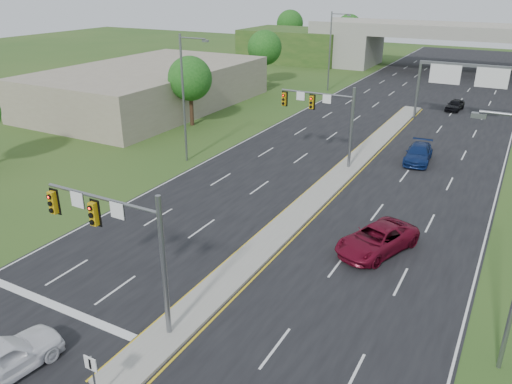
{
  "coord_description": "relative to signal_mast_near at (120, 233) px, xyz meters",
  "views": [
    {
      "loc": [
        12.39,
        -14.36,
        15.08
      ],
      "look_at": [
        -1.16,
        10.45,
        3.0
      ],
      "focal_mm": 35.0,
      "sensor_mm": 36.0,
      "label": 1
    }
  ],
  "objects": [
    {
      "name": "signal_mast_near",
      "position": [
        0.0,
        0.0,
        0.0
      ],
      "size": [
        6.62,
        0.6,
        7.0
      ],
      "color": "slate",
      "rests_on": "ground"
    },
    {
      "name": "lane_markings",
      "position": [
        1.66,
        28.99,
        -4.7
      ],
      "size": [
        23.72,
        160.0,
        0.01
      ],
      "color": "gold",
      "rests_on": "road"
    },
    {
      "name": "lightpole_l_mid",
      "position": [
        -11.03,
        20.07,
        1.38
      ],
      "size": [
        2.85,
        0.25,
        11.0
      ],
      "color": "slate",
      "rests_on": "ground"
    },
    {
      "name": "keep_right_sign",
      "position": [
        2.26,
        -4.45,
        -3.21
      ],
      "size": [
        0.6,
        0.13,
        2.2
      ],
      "color": "slate",
      "rests_on": "ground"
    },
    {
      "name": "tree_back_b",
      "position": [
        -21.74,
        94.07,
        0.78
      ],
      "size": [
        5.6,
        5.6,
        8.32
      ],
      "color": "#382316",
      "rests_on": "ground"
    },
    {
      "name": "car_far_c",
      "position": [
        7.03,
        51.4,
        -4.03
      ],
      "size": [
        2.08,
        4.15,
        1.36
      ],
      "primitive_type": "imported",
      "rotation": [
        0.0,
        0.0,
        -0.12
      ],
      "color": "black",
      "rests_on": "road"
    },
    {
      "name": "tree_l_mid",
      "position": [
        -21.74,
        55.07,
        0.78
      ],
      "size": [
        5.2,
        5.2,
        8.12
      ],
      "color": "#382316",
      "rests_on": "ground"
    },
    {
      "name": "signal_mast_far",
      "position": [
        0.0,
        25.0,
        0.0
      ],
      "size": [
        6.62,
        0.6,
        7.0
      ],
      "color": "slate",
      "rests_on": "ground"
    },
    {
      "name": "road",
      "position": [
        2.26,
        35.07,
        -4.72
      ],
      "size": [
        24.0,
        160.0,
        0.02
      ],
      "primitive_type": "cube",
      "color": "black",
      "rests_on": "ground"
    },
    {
      "name": "car_far_b",
      "position": [
        7.14,
        29.74,
        -3.95
      ],
      "size": [
        2.51,
        5.34,
        1.51
      ],
      "primitive_type": "imported",
      "rotation": [
        0.0,
        0.0,
        0.08
      ],
      "color": "navy",
      "rests_on": "road"
    },
    {
      "name": "tree_back_a",
      "position": [
        -35.74,
        94.07,
        1.11
      ],
      "size": [
        6.0,
        6.0,
        8.85
      ],
      "color": "#382316",
      "rests_on": "ground"
    },
    {
      "name": "sign_gantry",
      "position": [
        8.95,
        44.99,
        0.51
      ],
      "size": [
        11.58,
        0.44,
        6.67
      ],
      "color": "slate",
      "rests_on": "ground"
    },
    {
      "name": "median",
      "position": [
        2.26,
        23.07,
        -4.63
      ],
      "size": [
        2.0,
        54.0,
        0.16
      ],
      "primitive_type": "cube",
      "color": "gray",
      "rests_on": "road"
    },
    {
      "name": "car_far_a",
      "position": [
        8.42,
        12.16,
        -3.91
      ],
      "size": [
        4.47,
        6.28,
        1.59
      ],
      "primitive_type": "imported",
      "rotation": [
        0.0,
        0.0,
        -0.36
      ],
      "color": "maroon",
      "rests_on": "road"
    },
    {
      "name": "ground",
      "position": [
        2.26,
        0.07,
        -4.73
      ],
      "size": [
        240.0,
        240.0,
        0.0
      ],
      "primitive_type": "plane",
      "color": "#294E1C",
      "rests_on": "ground"
    },
    {
      "name": "tree_l_near",
      "position": [
        -17.74,
        30.07,
        0.45
      ],
      "size": [
        4.8,
        4.8,
        7.6
      ],
      "color": "#382316",
      "rests_on": "ground"
    },
    {
      "name": "lightpole_l_far",
      "position": [
        -11.03,
        55.07,
        1.38
      ],
      "size": [
        2.85,
        0.25,
        11.0
      ],
      "color": "slate",
      "rests_on": "ground"
    },
    {
      "name": "car_white",
      "position": [
        -2.08,
        -5.27,
        -3.85
      ],
      "size": [
        2.6,
        5.21,
        1.71
      ],
      "primitive_type": "imported",
      "rotation": [
        0.0,
        0.0,
        3.02
      ],
      "color": "white",
      "rests_on": "road"
    },
    {
      "name": "overpass",
      "position": [
        2.26,
        80.07,
        -1.17
      ],
      "size": [
        80.0,
        14.0,
        8.1
      ],
      "color": "gray",
      "rests_on": "ground"
    },
    {
      "name": "commercial_building",
      "position": [
        -27.74,
        35.07,
        -2.23
      ],
      "size": [
        18.0,
        30.0,
        5.0
      ],
      "primitive_type": "cube",
      "color": "gray",
      "rests_on": "ground"
    }
  ]
}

